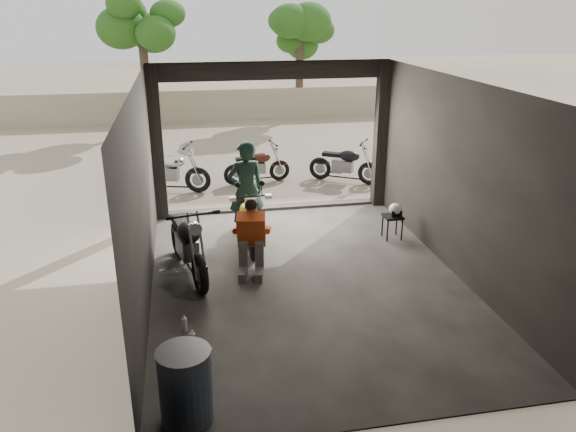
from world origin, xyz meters
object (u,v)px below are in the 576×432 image
object	(u,v)px
outside_bike_b	(257,163)
oil_drum	(186,387)
left_bike	(187,239)
stool	(393,219)
mechanic	(251,240)
main_bike	(247,216)
outside_bike_c	(345,161)
sign_post	(434,146)
outside_bike_a	(168,168)
rider	(246,191)
helmet	(395,209)

from	to	relation	value
outside_bike_b	oil_drum	size ratio (longest dim) A/B	1.71
left_bike	stool	bearing A→B (deg)	-1.01
outside_bike_b	mechanic	distance (m)	5.17
main_bike	outside_bike_c	size ratio (longest dim) A/B	1.06
main_bike	outside_bike_b	distance (m)	3.91
mechanic	sign_post	world-z (taller)	sign_post
outside_bike_a	rider	world-z (taller)	rider
stool	outside_bike_b	bearing A→B (deg)	116.56
mechanic	sign_post	xyz separation A→B (m)	(4.18, 2.24, 0.88)
outside_bike_a	mechanic	size ratio (longest dim) A/B	1.45
mechanic	oil_drum	bearing A→B (deg)	-97.72
stool	helmet	bearing A→B (deg)	29.30
main_bike	helmet	xyz separation A→B (m)	(2.82, -0.25, 0.03)
mechanic	stool	distance (m)	3.03
outside_bike_b	sign_post	bearing A→B (deg)	-138.33
left_bike	outside_bike_b	distance (m)	5.25
main_bike	oil_drum	bearing A→B (deg)	-105.70
outside_bike_c	rider	bearing A→B (deg)	169.48
outside_bike_c	rider	xyz separation A→B (m)	(-2.87, -3.17, 0.41)
left_bike	outside_bike_c	size ratio (longest dim) A/B	1.16
sign_post	stool	bearing A→B (deg)	-134.56
main_bike	oil_drum	xyz separation A→B (m)	(-1.23, -4.70, -0.13)
outside_bike_a	sign_post	distance (m)	6.18
outside_bike_a	outside_bike_b	world-z (taller)	outside_bike_a
rider	sign_post	xyz separation A→B (m)	(4.06, 0.66, 0.53)
mechanic	helmet	world-z (taller)	mechanic
oil_drum	sign_post	xyz separation A→B (m)	(5.32, 5.68, 1.05)
main_bike	outside_bike_b	size ratio (longest dim) A/B	1.14
mechanic	stool	bearing A→B (deg)	29.62
left_bike	oil_drum	world-z (taller)	left_bike
rider	mechanic	world-z (taller)	rider
left_bike	helmet	distance (m)	4.03
main_bike	left_bike	distance (m)	1.56
outside_bike_a	helmet	bearing A→B (deg)	-115.40
outside_bike_a	oil_drum	size ratio (longest dim) A/B	2.02
outside_bike_a	oil_drum	distance (m)	8.22
left_bike	rider	xyz separation A→B (m)	(1.15, 1.40, 0.32)
rider	mechanic	bearing A→B (deg)	77.37
outside_bike_a	mechanic	distance (m)	4.97
outside_bike_c	oil_drum	xyz separation A→B (m)	(-4.13, -8.20, -0.11)
main_bike	helmet	distance (m)	2.83
oil_drum	mechanic	bearing A→B (deg)	71.60
outside_bike_a	stool	bearing A→B (deg)	-115.93
outside_bike_c	helmet	distance (m)	3.75
left_bike	mechanic	distance (m)	1.06
outside_bike_a	sign_post	size ratio (longest dim) A/B	0.79
main_bike	stool	distance (m)	2.79
rider	stool	distance (m)	2.86
main_bike	mechanic	world-z (taller)	mechanic
main_bike	outside_bike_b	world-z (taller)	main_bike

